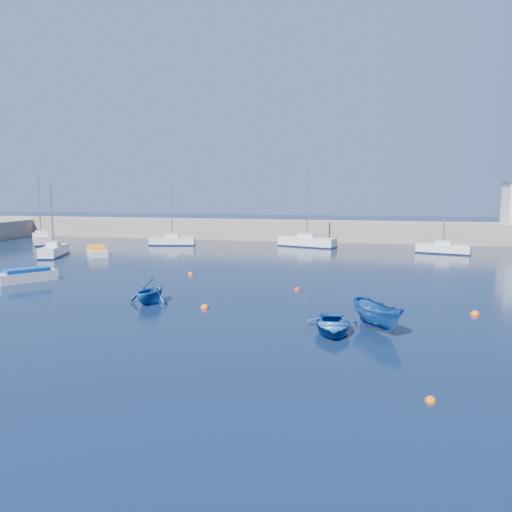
% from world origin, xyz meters
% --- Properties ---
extents(ground, '(220.00, 220.00, 0.00)m').
position_xyz_m(ground, '(0.00, 0.00, 0.00)').
color(ground, '#0C1B35').
rests_on(ground, ground).
extents(back_wall, '(96.00, 4.50, 2.60)m').
position_xyz_m(back_wall, '(0.00, 46.00, 1.30)').
color(back_wall, gray).
rests_on(back_wall, ground).
extents(sailboat_3, '(3.20, 5.78, 7.47)m').
position_xyz_m(sailboat_3, '(-22.72, 24.61, 0.60)').
color(sailboat_3, silver).
rests_on(sailboat_3, ground).
extents(sailboat_4, '(5.66, 6.46, 8.87)m').
position_xyz_m(sailboat_4, '(-31.46, 34.88, 0.63)').
color(sailboat_4, silver).
rests_on(sailboat_4, ground).
extents(sailboat_5, '(5.65, 2.56, 7.26)m').
position_xyz_m(sailboat_5, '(-14.65, 36.61, 0.55)').
color(sailboat_5, silver).
rests_on(sailboat_5, ground).
extents(sailboat_6, '(7.14, 3.94, 9.03)m').
position_xyz_m(sailboat_6, '(1.60, 38.60, 0.62)').
color(sailboat_6, silver).
rests_on(sailboat_6, ground).
extents(sailboat_7, '(5.65, 2.89, 7.23)m').
position_xyz_m(sailboat_7, '(16.47, 35.32, 0.54)').
color(sailboat_7, silver).
rests_on(sailboat_7, ground).
extents(motorboat_1, '(3.55, 4.14, 1.00)m').
position_xyz_m(motorboat_1, '(-16.30, 11.82, 0.47)').
color(motorboat_1, silver).
rests_on(motorboat_1, ground).
extents(motorboat_2, '(4.09, 4.73, 0.96)m').
position_xyz_m(motorboat_2, '(-18.85, 26.28, 0.45)').
color(motorboat_2, silver).
rests_on(motorboat_2, ground).
extents(dinghy_center, '(2.93, 3.88, 0.76)m').
position_xyz_m(dinghy_center, '(6.80, 3.27, 0.38)').
color(dinghy_center, '#14458F').
rests_on(dinghy_center, ground).
extents(dinghy_left, '(2.89, 3.23, 1.53)m').
position_xyz_m(dinghy_left, '(-4.36, 7.15, 0.77)').
color(dinghy_left, '#14458F').
rests_on(dinghy_left, ground).
extents(dinghy_right, '(3.10, 3.82, 1.41)m').
position_xyz_m(dinghy_right, '(8.97, 4.21, 0.70)').
color(dinghy_right, '#14458F').
rests_on(dinghy_right, ground).
extents(buoy_0, '(0.49, 0.49, 0.49)m').
position_xyz_m(buoy_0, '(-0.73, 6.62, 0.00)').
color(buoy_0, '#E5580C').
rests_on(buoy_0, ground).
extents(buoy_1, '(0.40, 0.40, 0.40)m').
position_xyz_m(buoy_1, '(3.83, 12.99, 0.00)').
color(buoy_1, red).
rests_on(buoy_1, ground).
extents(buoy_2, '(0.50, 0.50, 0.50)m').
position_xyz_m(buoy_2, '(14.27, 8.28, 0.00)').
color(buoy_2, '#E5580C').
rests_on(buoy_2, ground).
extents(buoy_3, '(0.49, 0.49, 0.49)m').
position_xyz_m(buoy_3, '(-5.32, 17.11, 0.00)').
color(buoy_3, '#E5580C').
rests_on(buoy_3, ground).
extents(buoy_5, '(0.38, 0.38, 0.38)m').
position_xyz_m(buoy_5, '(10.46, -4.03, 0.00)').
color(buoy_5, '#E5580C').
rests_on(buoy_5, ground).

